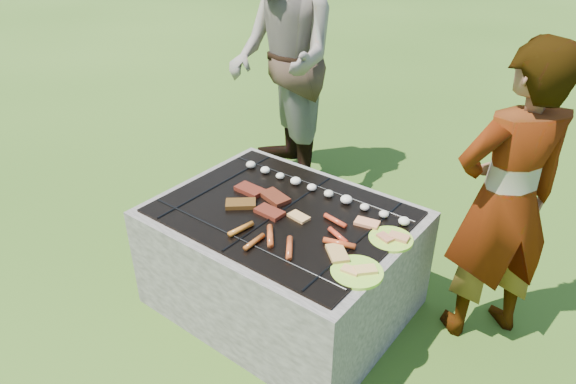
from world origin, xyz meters
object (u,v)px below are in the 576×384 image
plate_far (391,239)px  bystander (281,61)px  plate_near (357,272)px  cook (505,202)px  fire_pit (282,262)px

plate_far → bystander: bearing=144.8°
plate_near → bystander: bearing=137.6°
bystander → plate_near: bearing=-5.8°
bystander → cook: bearing=16.5°
cook → plate_far: bearing=-5.3°
plate_near → cook: (0.38, 0.68, 0.16)m
plate_far → cook: (0.38, 0.37, 0.16)m
plate_far → cook: size_ratio=0.16×
fire_pit → bystander: bystander is taller
plate_near → cook: cook is taller
plate_far → plate_near: same height
fire_pit → cook: size_ratio=0.84×
plate_near → plate_far: bearing=89.9°
plate_near → bystander: size_ratio=0.15×
fire_pit → cook: 1.17m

